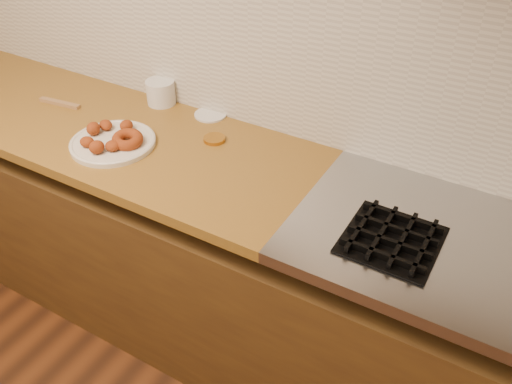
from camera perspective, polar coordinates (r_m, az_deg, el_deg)
base_cabinet at (r=2.24m, az=-6.97°, el=-6.76°), size 3.60×0.60×0.77m
butcher_block at (r=2.35m, az=-20.97°, el=8.00°), size 2.30×0.62×0.04m
backsplash at (r=2.00m, az=-3.58°, el=15.67°), size 3.60×0.02×0.60m
donut_plate at (r=2.00m, az=-14.83°, el=5.02°), size 0.30×0.30×0.02m
ring_donut at (r=1.95m, az=-13.40°, el=5.42°), size 0.16×0.16×0.05m
fried_dough_chunks at (r=1.99m, az=-15.80°, el=5.74°), size 0.20×0.23×0.05m
plastic_tub at (r=2.22m, az=-9.98°, el=10.31°), size 0.14×0.14×0.10m
tub_lid at (r=2.13m, az=-4.81°, el=8.13°), size 0.15×0.15×0.01m
brass_jar_lid at (r=1.96m, az=-4.41°, el=5.58°), size 0.10×0.10×0.01m
wooden_utensil at (r=2.33m, az=-19.96°, el=8.79°), size 0.19×0.05×0.01m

